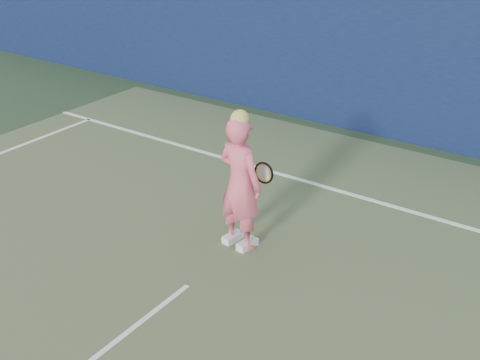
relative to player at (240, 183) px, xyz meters
The scene contains 5 objects.
ground 2.19m from the player, 89.61° to the right, with size 80.00×80.00×0.00m, color #253B24.
backstop_wall 4.49m from the player, 89.82° to the left, with size 24.00×0.40×2.50m, color #0C1538.
player is the anchor object (origin of this frame).
racket 0.42m from the player, 83.98° to the left, with size 0.50×0.18×0.28m.
court_lines 2.50m from the player, 89.66° to the right, with size 11.00×12.04×0.01m.
Camera 1 is at (3.53, -3.11, 3.94)m, focal length 45.00 mm.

